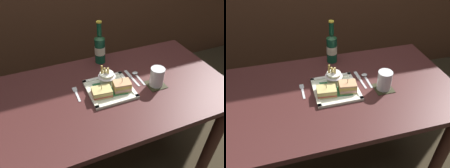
# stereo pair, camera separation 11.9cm
# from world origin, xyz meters

# --- Properties ---
(ground_plane) EXTENTS (6.00, 6.00, 0.00)m
(ground_plane) POSITION_xyz_m (0.00, 0.00, 0.00)
(ground_plane) COLOR #342B1C
(dining_table) EXTENTS (1.29, 0.73, 0.74)m
(dining_table) POSITION_xyz_m (0.00, 0.00, 0.60)
(dining_table) COLOR #431F1E
(dining_table) RESTS_ON ground_plane
(square_plate) EXTENTS (0.24, 0.24, 0.02)m
(square_plate) POSITION_xyz_m (-0.03, 0.00, 0.75)
(square_plate) COLOR white
(square_plate) RESTS_ON dining_table
(sandwich_half_left) EXTENTS (0.11, 0.08, 0.07)m
(sandwich_half_left) POSITION_xyz_m (-0.08, -0.03, 0.77)
(sandwich_half_left) COLOR tan
(sandwich_half_left) RESTS_ON square_plate
(sandwich_half_right) EXTENTS (0.10, 0.08, 0.08)m
(sandwich_half_right) POSITION_xyz_m (0.03, -0.03, 0.78)
(sandwich_half_right) COLOR tan
(sandwich_half_right) RESTS_ON square_plate
(fries_cup) EXTENTS (0.10, 0.10, 0.12)m
(fries_cup) POSITION_xyz_m (-0.02, 0.05, 0.80)
(fries_cup) COLOR white
(fries_cup) RESTS_ON square_plate
(beer_bottle) EXTENTS (0.07, 0.07, 0.27)m
(beer_bottle) POSITION_xyz_m (0.03, 0.29, 0.84)
(beer_bottle) COLOR #10422C
(beer_bottle) RESTS_ON dining_table
(drink_coaster) EXTENTS (0.10, 0.10, 0.00)m
(drink_coaster) POSITION_xyz_m (0.23, -0.05, 0.74)
(drink_coaster) COLOR black
(drink_coaster) RESTS_ON dining_table
(water_glass) EXTENTS (0.08, 0.08, 0.11)m
(water_glass) POSITION_xyz_m (0.23, -0.05, 0.79)
(water_glass) COLOR silver
(water_glass) RESTS_ON dining_table
(fork) EXTENTS (0.02, 0.12, 0.00)m
(fork) POSITION_xyz_m (-0.20, 0.04, 0.74)
(fork) COLOR silver
(fork) RESTS_ON dining_table
(knife) EXTENTS (0.02, 0.17, 0.00)m
(knife) POSITION_xyz_m (0.13, 0.06, 0.74)
(knife) COLOR silver
(knife) RESTS_ON dining_table
(spoon) EXTENTS (0.04, 0.13, 0.01)m
(spoon) POSITION_xyz_m (0.17, 0.07, 0.74)
(spoon) COLOR silver
(spoon) RESTS_ON dining_table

